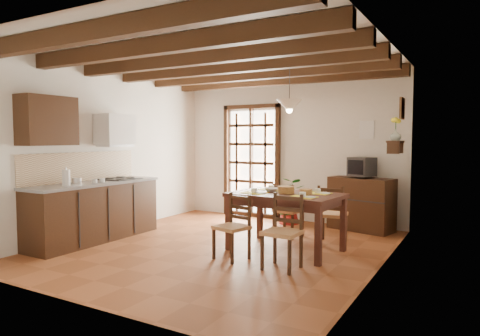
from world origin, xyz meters
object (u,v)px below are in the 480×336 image
Objects in this scene: kitchen_counter at (95,210)px; chair_far_right at (332,225)px; crt_tv at (362,167)px; chair_far_left at (288,220)px; chair_near_left at (232,239)px; chair_near_right at (282,246)px; potted_plant at (289,193)px; sideboard at (361,204)px; pendant_lamp at (289,105)px; dining_table at (286,201)px.

kitchen_counter reaches higher than chair_far_right.
chair_far_left is at bearing -106.58° from crt_tv.
kitchen_counter is 4.63× the size of crt_tv.
chair_near_left is at bearing -88.40° from crt_tv.
chair_far_right is (3.30, 1.66, -0.19)m from kitchen_counter.
potted_plant is at bearing 113.30° from chair_near_right.
crt_tv is (0.15, 1.16, 0.83)m from chair_far_right.
chair_near_left is 2.58m from potted_plant.
chair_far_right is 0.83× the size of sideboard.
pendant_lamp is (0.44, 0.84, 1.81)m from chair_near_left.
chair_near_left is 1.77× the size of crt_tv.
kitchen_counter is 2.08× the size of sideboard.
chair_far_right is 1.19m from sideboard.
chair_near_left is (2.41, 0.17, -0.20)m from kitchen_counter.
pendant_lamp is (-0.31, 0.91, 1.79)m from chair_near_right.
chair_near_left is at bearing -117.67° from pendant_lamp.
pendant_lamp is (2.85, 1.01, 1.60)m from kitchen_counter.
chair_near_left is 1.56m from chair_far_left.
chair_near_left is 0.94× the size of chair_near_right.
sideboard reaches higher than chair_far_left.
kitchen_counter is 3.46m from potted_plant.
chair_far_left is 0.81× the size of sideboard.
chair_far_right is at bearing 63.84° from dining_table.
pendant_lamp is (-0.59, -1.81, 1.62)m from sideboard.
potted_plant reaches higher than sideboard.
pendant_lamp is at bearing -93.57° from sideboard.
potted_plant is (-1.17, 1.06, 0.29)m from chair_far_right.
sideboard reaches higher than chair_far_right.
chair_far_left is at bearing -11.09° from chair_far_right.
crt_tv is at bearing 77.61° from dining_table.
chair_far_left is (-0.62, 1.61, -0.01)m from chair_near_right.
chair_near_right is 1.56m from chair_far_right.
kitchen_counter is at bearing -176.31° from chair_near_right.
sideboard is 2.50m from pendant_lamp.
potted_plant is (2.13, 2.72, 0.10)m from kitchen_counter.
chair_far_left is 0.76m from chair_far_right.
kitchen_counter is 2.51× the size of chair_far_right.
kitchen_counter reaches higher than sideboard.
dining_table is 1.78× the size of chair_far_right.
dining_table is 3.28× the size of crt_tv.
potted_plant is (-0.41, 1.00, 0.30)m from chair_far_left.
dining_table is 2.02m from sideboard.
pendant_lamp is (-0.59, -1.80, 0.97)m from crt_tv.
dining_table is 1.85× the size of chair_near_left.
dining_table is 1.48× the size of sideboard.
chair_near_left is 2.04m from pendant_lamp.
chair_near_right is 1.05× the size of chair_far_left.
dining_table is 0.97m from chair_far_left.
potted_plant is at bearing -59.94° from chair_far_left.
chair_near_right is 1.73m from chair_far_left.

